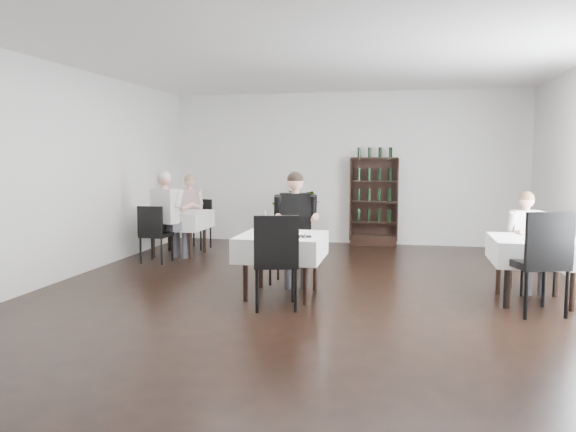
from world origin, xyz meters
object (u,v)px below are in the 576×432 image
Objects in this scene: potted_tree at (298,217)px; diner_main at (296,219)px; wine_shelf at (374,202)px; main_table at (282,246)px.

diner_main is at bearing -79.66° from potted_tree.
diner_main is (-0.86, -3.64, 0.04)m from wine_shelf.
wine_shelf is 1.14× the size of diner_main.
potted_tree is (-0.60, 4.20, -0.08)m from main_table.
main_table is 4.24m from potted_tree.
diner_main is (0.64, -3.52, 0.34)m from potted_tree.
potted_tree is at bearing 100.34° from diner_main.
main_table is at bearing -101.78° from wine_shelf.
potted_tree reaches higher than main_table.
main_table is (-0.90, -4.31, -0.23)m from wine_shelf.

